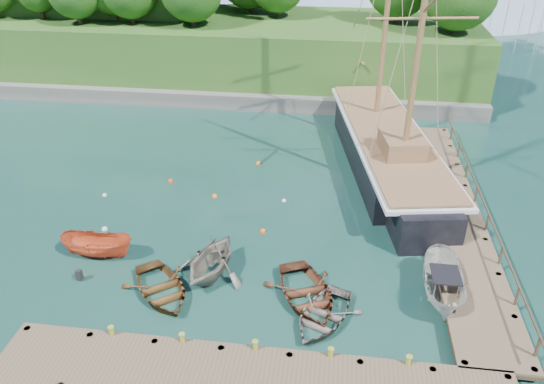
{
  "coord_description": "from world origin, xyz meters",
  "views": [
    {
      "loc": [
        4.66,
        -20.13,
        16.64
      ],
      "look_at": [
        1.32,
        5.11,
        2.0
      ],
      "focal_mm": 35.0,
      "sensor_mm": 36.0,
      "label": 1
    }
  ],
  "objects_px": {
    "rowboat_1": "(212,274)",
    "motorboat_orange": "(99,256)",
    "cabin_boat_white": "(441,298)",
    "schooner": "(386,152)",
    "rowboat_0": "(162,294)",
    "rowboat_2": "(306,300)",
    "rowboat_3": "(322,321)"
  },
  "relations": [
    {
      "from": "rowboat_1",
      "to": "schooner",
      "type": "bearing_deg",
      "value": 69.1
    },
    {
      "from": "rowboat_1",
      "to": "rowboat_2",
      "type": "xyz_separation_m",
      "value": [
        4.78,
        -1.28,
        0.0
      ]
    },
    {
      "from": "rowboat_0",
      "to": "motorboat_orange",
      "type": "relative_size",
      "value": 1.11
    },
    {
      "from": "rowboat_2",
      "to": "schooner",
      "type": "bearing_deg",
      "value": 49.73
    },
    {
      "from": "cabin_boat_white",
      "to": "rowboat_1",
      "type": "bearing_deg",
      "value": -178.5
    },
    {
      "from": "rowboat_1",
      "to": "rowboat_2",
      "type": "bearing_deg",
      "value": -0.88
    },
    {
      "from": "cabin_boat_white",
      "to": "schooner",
      "type": "height_order",
      "value": "schooner"
    },
    {
      "from": "rowboat_0",
      "to": "rowboat_1",
      "type": "distance_m",
      "value": 2.68
    },
    {
      "from": "rowboat_3",
      "to": "schooner",
      "type": "distance_m",
      "value": 16.02
    },
    {
      "from": "rowboat_1",
      "to": "rowboat_2",
      "type": "distance_m",
      "value": 4.95
    },
    {
      "from": "rowboat_1",
      "to": "motorboat_orange",
      "type": "xyz_separation_m",
      "value": [
        -6.17,
        0.71,
        0.0
      ]
    },
    {
      "from": "rowboat_0",
      "to": "cabin_boat_white",
      "type": "relative_size",
      "value": 0.89
    },
    {
      "from": "motorboat_orange",
      "to": "schooner",
      "type": "xyz_separation_m",
      "value": [
        15.29,
        12.33,
        1.08
      ]
    },
    {
      "from": "schooner",
      "to": "rowboat_0",
      "type": "bearing_deg",
      "value": -136.97
    },
    {
      "from": "cabin_boat_white",
      "to": "rowboat_2",
      "type": "bearing_deg",
      "value": -168.24
    },
    {
      "from": "rowboat_1",
      "to": "cabin_boat_white",
      "type": "height_order",
      "value": "rowboat_1"
    },
    {
      "from": "motorboat_orange",
      "to": "schooner",
      "type": "distance_m",
      "value": 19.67
    },
    {
      "from": "rowboat_2",
      "to": "motorboat_orange",
      "type": "height_order",
      "value": "motorboat_orange"
    },
    {
      "from": "rowboat_1",
      "to": "rowboat_3",
      "type": "distance_m",
      "value": 6.15
    },
    {
      "from": "rowboat_0",
      "to": "rowboat_1",
      "type": "relative_size",
      "value": 1.04
    },
    {
      "from": "rowboat_0",
      "to": "rowboat_3",
      "type": "relative_size",
      "value": 1.07
    },
    {
      "from": "rowboat_3",
      "to": "rowboat_0",
      "type": "bearing_deg",
      "value": -163.8
    },
    {
      "from": "motorboat_orange",
      "to": "cabin_boat_white",
      "type": "height_order",
      "value": "cabin_boat_white"
    },
    {
      "from": "rowboat_1",
      "to": "motorboat_orange",
      "type": "bearing_deg",
      "value": -172.44
    },
    {
      "from": "rowboat_0",
      "to": "rowboat_1",
      "type": "xyz_separation_m",
      "value": [
        2.0,
        1.79,
        0.0
      ]
    },
    {
      "from": "motorboat_orange",
      "to": "cabin_boat_white",
      "type": "xyz_separation_m",
      "value": [
        17.19,
        -1.06,
        0.0
      ]
    },
    {
      "from": "rowboat_2",
      "to": "rowboat_0",
      "type": "bearing_deg",
      "value": 160.91
    },
    {
      "from": "cabin_boat_white",
      "to": "schooner",
      "type": "xyz_separation_m",
      "value": [
        -1.89,
        13.39,
        1.08
      ]
    },
    {
      "from": "cabin_boat_white",
      "to": "motorboat_orange",
      "type": "bearing_deg",
      "value": 179.82
    },
    {
      "from": "rowboat_2",
      "to": "schooner",
      "type": "height_order",
      "value": "schooner"
    },
    {
      "from": "rowboat_3",
      "to": "rowboat_1",
      "type": "bearing_deg",
      "value": 177.42
    },
    {
      "from": "rowboat_0",
      "to": "cabin_boat_white",
      "type": "xyz_separation_m",
      "value": [
        13.02,
        1.43,
        0.0
      ]
    }
  ]
}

